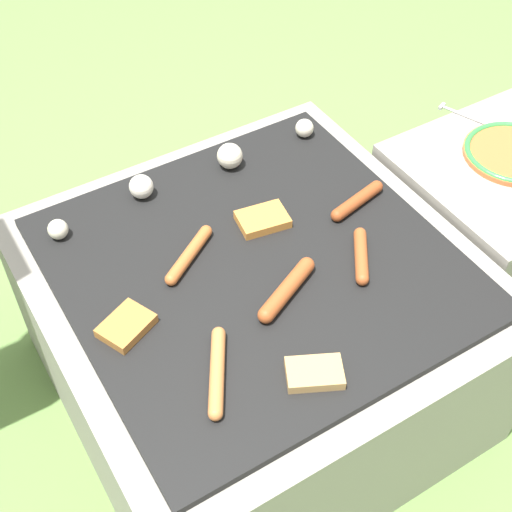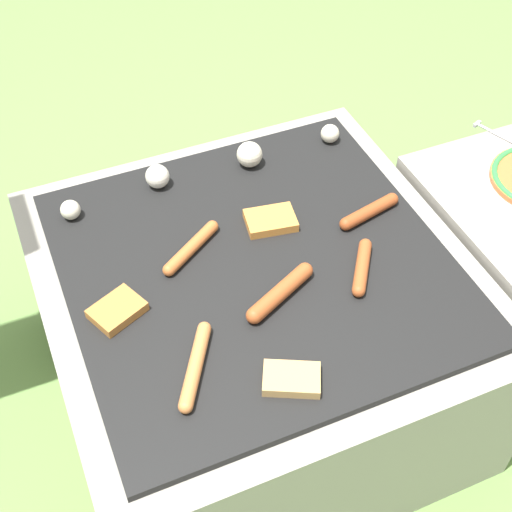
% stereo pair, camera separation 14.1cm
% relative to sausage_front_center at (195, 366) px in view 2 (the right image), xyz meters
% --- Properties ---
extents(ground_plane, '(14.00, 14.00, 0.00)m').
position_rel_sausage_front_center_xyz_m(ground_plane, '(0.20, 0.19, -0.46)').
color(ground_plane, '#608442').
extents(grill, '(0.85, 0.85, 0.45)m').
position_rel_sausage_front_center_xyz_m(grill, '(0.20, 0.19, -0.24)').
color(grill, gray).
rests_on(grill, ground_plane).
extents(sausage_front_center, '(0.11, 0.17, 0.03)m').
position_rel_sausage_front_center_xyz_m(sausage_front_center, '(0.00, 0.00, 0.00)').
color(sausage_front_center, '#C6753D').
rests_on(sausage_front_center, grill).
extents(sausage_back_right, '(0.10, 0.13, 0.03)m').
position_rel_sausage_front_center_xyz_m(sausage_back_right, '(0.38, 0.09, 0.00)').
color(sausage_back_right, '#A34C23').
rests_on(sausage_back_right, grill).
extents(sausage_back_center, '(0.15, 0.11, 0.03)m').
position_rel_sausage_front_center_xyz_m(sausage_back_center, '(0.09, 0.27, -0.00)').
color(sausage_back_center, '#B7602D').
rests_on(sausage_back_center, grill).
extents(sausage_front_right, '(0.17, 0.10, 0.03)m').
position_rel_sausage_front_center_xyz_m(sausage_front_right, '(0.20, 0.09, 0.00)').
color(sausage_front_right, '#A34C23').
rests_on(sausage_front_right, grill).
extents(sausage_mid_right, '(0.16, 0.06, 0.03)m').
position_rel_sausage_front_center_xyz_m(sausage_mid_right, '(0.47, 0.23, 0.00)').
color(sausage_mid_right, '#93421E').
rests_on(sausage_mid_right, grill).
extents(bread_slice_center, '(0.11, 0.09, 0.02)m').
position_rel_sausage_front_center_xyz_m(bread_slice_center, '(0.27, 0.29, -0.00)').
color(bread_slice_center, '#D18438').
rests_on(bread_slice_center, grill).
extents(bread_slice_left, '(0.12, 0.10, 0.02)m').
position_rel_sausage_front_center_xyz_m(bread_slice_left, '(-0.09, 0.18, -0.00)').
color(bread_slice_left, '#B27033').
rests_on(bread_slice_left, grill).
extents(bread_slice_right, '(0.12, 0.10, 0.02)m').
position_rel_sausage_front_center_xyz_m(bread_slice_right, '(0.14, -0.09, -0.00)').
color(bread_slice_right, tan).
rests_on(bread_slice_right, grill).
extents(mushroom_row, '(0.67, 0.07, 0.06)m').
position_rel_sausage_front_center_xyz_m(mushroom_row, '(0.21, 0.49, 0.01)').
color(mushroom_row, beige).
rests_on(mushroom_row, grill).
extents(fork_utensil, '(0.09, 0.20, 0.01)m').
position_rel_sausage_front_center_xyz_m(fork_utensil, '(0.91, 0.32, -0.01)').
color(fork_utensil, silver).
rests_on(fork_utensil, side_ledge).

